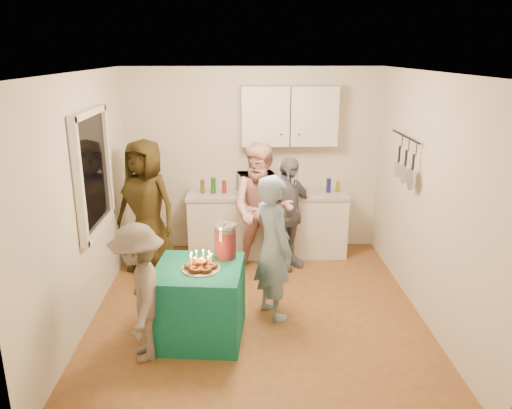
{
  "coord_description": "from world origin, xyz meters",
  "views": [
    {
      "loc": [
        -0.16,
        -4.98,
        2.8
      ],
      "look_at": [
        0.0,
        0.35,
        1.15
      ],
      "focal_mm": 35.0,
      "sensor_mm": 36.0,
      "label": 1
    }
  ],
  "objects_px": {
    "woman_back_center": "(262,210)",
    "woman_back_right": "(287,214)",
    "microwave": "(256,183)",
    "party_table": "(199,302)",
    "counter": "(267,225)",
    "punch_jar": "(225,242)",
    "child_near_left": "(139,293)",
    "woman_back_left": "(146,206)",
    "man_birthday": "(273,247)"
  },
  "relations": [
    {
      "from": "woman_back_left",
      "to": "party_table",
      "type": "bearing_deg",
      "value": -40.12
    },
    {
      "from": "child_near_left",
      "to": "woman_back_center",
      "type": "bearing_deg",
      "value": 136.35
    },
    {
      "from": "punch_jar",
      "to": "child_near_left",
      "type": "height_order",
      "value": "child_near_left"
    },
    {
      "from": "punch_jar",
      "to": "woman_back_right",
      "type": "height_order",
      "value": "woman_back_right"
    },
    {
      "from": "microwave",
      "to": "man_birthday",
      "type": "distance_m",
      "value": 1.78
    },
    {
      "from": "party_table",
      "to": "woman_back_left",
      "type": "distance_m",
      "value": 1.94
    },
    {
      "from": "party_table",
      "to": "child_near_left",
      "type": "bearing_deg",
      "value": -145.89
    },
    {
      "from": "counter",
      "to": "man_birthday",
      "type": "xyz_separation_m",
      "value": [
        -0.03,
        -1.76,
        0.37
      ]
    },
    {
      "from": "punch_jar",
      "to": "man_birthday",
      "type": "distance_m",
      "value": 0.54
    },
    {
      "from": "party_table",
      "to": "counter",
      "type": "bearing_deg",
      "value": 69.9
    },
    {
      "from": "punch_jar",
      "to": "child_near_left",
      "type": "relative_size",
      "value": 0.26
    },
    {
      "from": "party_table",
      "to": "woman_back_center",
      "type": "distance_m",
      "value": 1.76
    },
    {
      "from": "party_table",
      "to": "woman_back_right",
      "type": "height_order",
      "value": "woman_back_right"
    },
    {
      "from": "counter",
      "to": "woman_back_left",
      "type": "distance_m",
      "value": 1.73
    },
    {
      "from": "punch_jar",
      "to": "woman_back_left",
      "type": "distance_m",
      "value": 1.8
    },
    {
      "from": "counter",
      "to": "microwave",
      "type": "xyz_separation_m",
      "value": [
        -0.16,
        0.0,
        0.62
      ]
    },
    {
      "from": "punch_jar",
      "to": "man_birthday",
      "type": "xyz_separation_m",
      "value": [
        0.5,
        0.17,
        -0.13
      ]
    },
    {
      "from": "punch_jar",
      "to": "woman_back_right",
      "type": "bearing_deg",
      "value": 61.82
    },
    {
      "from": "woman_back_left",
      "to": "child_near_left",
      "type": "height_order",
      "value": "woman_back_left"
    },
    {
      "from": "counter",
      "to": "woman_back_left",
      "type": "height_order",
      "value": "woman_back_left"
    },
    {
      "from": "punch_jar",
      "to": "woman_back_right",
      "type": "distance_m",
      "value": 1.63
    },
    {
      "from": "woman_back_left",
      "to": "woman_back_center",
      "type": "xyz_separation_m",
      "value": [
        1.5,
        -0.15,
        -0.02
      ]
    },
    {
      "from": "punch_jar",
      "to": "woman_back_center",
      "type": "relative_size",
      "value": 0.2
    },
    {
      "from": "microwave",
      "to": "party_table",
      "type": "xyz_separation_m",
      "value": [
        -0.63,
        -2.17,
        -0.67
      ]
    },
    {
      "from": "counter",
      "to": "child_near_left",
      "type": "bearing_deg",
      "value": -117.46
    },
    {
      "from": "counter",
      "to": "woman_back_center",
      "type": "relative_size",
      "value": 1.28
    },
    {
      "from": "punch_jar",
      "to": "child_near_left",
      "type": "xyz_separation_m",
      "value": [
        -0.78,
        -0.59,
        -0.26
      ]
    },
    {
      "from": "woman_back_center",
      "to": "child_near_left",
      "type": "xyz_separation_m",
      "value": [
        -1.21,
        -1.89,
        -0.19
      ]
    },
    {
      "from": "woman_back_left",
      "to": "woman_back_right",
      "type": "distance_m",
      "value": 1.84
    },
    {
      "from": "man_birthday",
      "to": "woman_back_left",
      "type": "distance_m",
      "value": 2.03
    },
    {
      "from": "party_table",
      "to": "man_birthday",
      "type": "distance_m",
      "value": 0.96
    },
    {
      "from": "man_birthday",
      "to": "child_near_left",
      "type": "distance_m",
      "value": 1.49
    },
    {
      "from": "microwave",
      "to": "man_birthday",
      "type": "bearing_deg",
      "value": -95.95
    },
    {
      "from": "punch_jar",
      "to": "microwave",
      "type": "bearing_deg",
      "value": 79.06
    },
    {
      "from": "microwave",
      "to": "woman_back_right",
      "type": "xyz_separation_m",
      "value": [
        0.39,
        -0.5,
        -0.29
      ]
    },
    {
      "from": "microwave",
      "to": "woman_back_center",
      "type": "distance_m",
      "value": 0.66
    },
    {
      "from": "punch_jar",
      "to": "man_birthday",
      "type": "relative_size",
      "value": 0.21
    },
    {
      "from": "woman_back_center",
      "to": "woman_back_right",
      "type": "bearing_deg",
      "value": 36.45
    },
    {
      "from": "woman_back_left",
      "to": "punch_jar",
      "type": "bearing_deg",
      "value": -29.18
    },
    {
      "from": "microwave",
      "to": "woman_back_center",
      "type": "height_order",
      "value": "woman_back_center"
    },
    {
      "from": "man_birthday",
      "to": "woman_back_left",
      "type": "bearing_deg",
      "value": 23.1
    },
    {
      "from": "microwave",
      "to": "child_near_left",
      "type": "distance_m",
      "value": 2.79
    },
    {
      "from": "counter",
      "to": "woman_back_right",
      "type": "xyz_separation_m",
      "value": [
        0.23,
        -0.5,
        0.33
      ]
    },
    {
      "from": "woman_back_right",
      "to": "punch_jar",
      "type": "bearing_deg",
      "value": -156.8
    },
    {
      "from": "woman_back_center",
      "to": "child_near_left",
      "type": "relative_size",
      "value": 1.29
    },
    {
      "from": "party_table",
      "to": "woman_back_right",
      "type": "xyz_separation_m",
      "value": [
        1.03,
        1.67,
        0.38
      ]
    },
    {
      "from": "woman_back_center",
      "to": "woman_back_left",
      "type": "bearing_deg",
      "value": -170.81
    },
    {
      "from": "party_table",
      "to": "woman_back_right",
      "type": "relative_size",
      "value": 0.56
    },
    {
      "from": "punch_jar",
      "to": "woman_back_right",
      "type": "relative_size",
      "value": 0.22
    },
    {
      "from": "microwave",
      "to": "child_near_left",
      "type": "bearing_deg",
      "value": -124.65
    }
  ]
}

